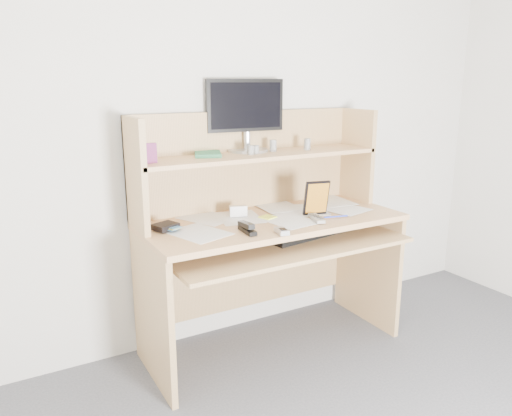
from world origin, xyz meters
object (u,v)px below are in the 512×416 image
keyboard (307,232)px  tv_remote (317,218)px  game_case (316,198)px  desk (265,225)px  monitor (246,113)px

keyboard → tv_remote: (0.01, -0.08, 0.10)m
tv_remote → game_case: (0.05, 0.08, 0.09)m
desk → monitor: bearing=95.5°
desk → game_case: bearing=-33.9°
keyboard → tv_remote: size_ratio=3.33×
desk → tv_remote: size_ratio=8.89×
desk → game_case: (0.23, -0.15, 0.16)m
game_case → desk: bearing=158.4°
tv_remote → monitor: (-0.19, 0.42, 0.53)m
desk → monitor: (-0.02, 0.19, 0.60)m
tv_remote → game_case: bearing=73.6°
game_case → monitor: bearing=138.1°
monitor → game_case: bearing=-50.9°
game_case → monitor: monitor is taller
keyboard → tv_remote: 0.13m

